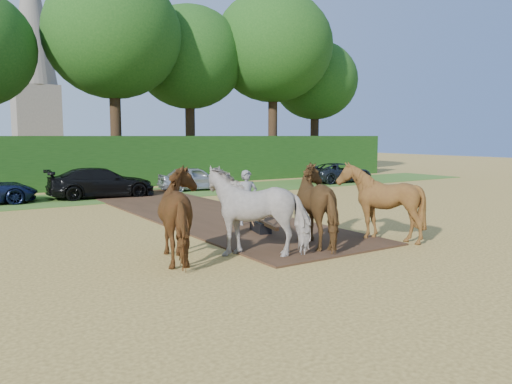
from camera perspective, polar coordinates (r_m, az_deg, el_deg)
ground at (r=13.06m, az=1.15°, el=-6.87°), size 120.00×120.00×0.00m
earth_strip at (r=19.74m, az=-6.77°, el=-2.29°), size 4.50×17.00×0.05m
grass_verge at (r=25.69m, az=-16.79°, el=-0.52°), size 50.00×5.00×0.03m
hedgerow at (r=29.89m, az=-19.35°, el=3.19°), size 46.00×1.60×3.00m
plough_team at (r=13.26m, az=3.98°, el=-1.76°), size 7.75×5.46×2.25m
parked_cars at (r=25.22m, az=-19.11°, el=0.78°), size 35.12×3.11×1.47m
treeline at (r=33.17m, az=-24.19°, el=16.25°), size 48.70×10.60×14.21m
church at (r=67.29m, az=-24.14°, el=15.07°), size 5.20×5.20×27.00m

